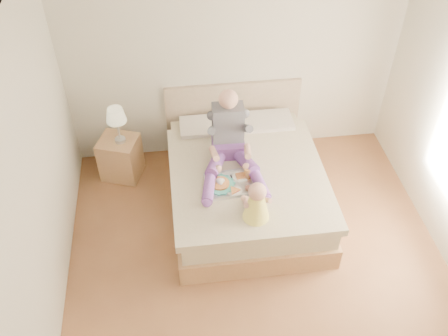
{
  "coord_description": "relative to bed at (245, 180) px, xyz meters",
  "views": [
    {
      "loc": [
        -0.77,
        -3.0,
        4.38
      ],
      "look_at": [
        -0.27,
        0.87,
        0.74
      ],
      "focal_mm": 40.0,
      "sensor_mm": 36.0,
      "label": 1
    }
  ],
  "objects": [
    {
      "name": "baby",
      "position": [
        -0.03,
        -0.82,
        0.47
      ],
      "size": [
        0.29,
        0.4,
        0.45
      ],
      "rotation": [
        0.0,
        0.0,
        0.15
      ],
      "color": "#F5E94D",
      "rests_on": "bed"
    },
    {
      "name": "room",
      "position": [
        0.08,
        -1.08,
        1.19
      ],
      "size": [
        4.02,
        4.22,
        2.71
      ],
      "color": "brown",
      "rests_on": "ground"
    },
    {
      "name": "nightstand",
      "position": [
        -1.45,
        0.64,
        -0.04
      ],
      "size": [
        0.56,
        0.53,
        0.55
      ],
      "rotation": [
        0.0,
        0.0,
        -0.34
      ],
      "color": "#997047",
      "rests_on": "ground"
    },
    {
      "name": "adult",
      "position": [
        -0.17,
        0.05,
        0.54
      ],
      "size": [
        0.73,
        1.03,
        0.86
      ],
      "rotation": [
        0.0,
        0.0,
        -0.03
      ],
      "color": "#5E3380",
      "rests_on": "bed"
    },
    {
      "name": "tray",
      "position": [
        -0.22,
        -0.34,
        0.33
      ],
      "size": [
        0.54,
        0.44,
        0.15
      ],
      "rotation": [
        0.0,
        0.0,
        0.08
      ],
      "color": "silver",
      "rests_on": "bed"
    },
    {
      "name": "bed",
      "position": [
        0.0,
        0.0,
        0.0
      ],
      "size": [
        1.7,
        2.18,
        1.0
      ],
      "color": "#997047",
      "rests_on": "ground"
    },
    {
      "name": "lamp",
      "position": [
        -1.41,
        0.61,
        0.6
      ],
      "size": [
        0.23,
        0.23,
        0.48
      ],
      "color": "silver",
      "rests_on": "nightstand"
    }
  ]
}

